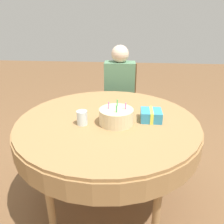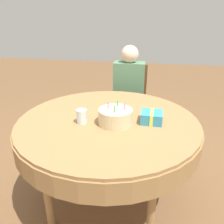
# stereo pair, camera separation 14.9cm
# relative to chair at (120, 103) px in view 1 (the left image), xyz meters

# --- Properties ---
(ground_plane) EXTENTS (12.00, 12.00, 0.00)m
(ground_plane) POSITION_rel_chair_xyz_m (-0.03, -0.98, -0.48)
(ground_plane) COLOR brown
(dining_table) EXTENTS (1.28, 1.28, 0.73)m
(dining_table) POSITION_rel_chair_xyz_m (-0.03, -0.98, 0.17)
(dining_table) COLOR #9E7547
(dining_table) RESTS_ON ground_plane
(chair) EXTENTS (0.43, 0.43, 0.90)m
(chair) POSITION_rel_chair_xyz_m (0.00, 0.00, 0.00)
(chair) COLOR brown
(chair) RESTS_ON ground_plane
(person) EXTENTS (0.33, 0.28, 1.13)m
(person) POSITION_rel_chair_xyz_m (0.00, -0.10, 0.19)
(person) COLOR beige
(person) RESTS_ON ground_plane
(birthday_cake) EXTENTS (0.23, 0.23, 0.15)m
(birthday_cake) POSITION_rel_chair_xyz_m (0.04, -1.05, 0.30)
(birthday_cake) COLOR beige
(birthday_cake) RESTS_ON dining_table
(drinking_glass) EXTENTS (0.07, 0.07, 0.10)m
(drinking_glass) POSITION_rel_chair_xyz_m (-0.19, -1.08, 0.30)
(drinking_glass) COLOR silver
(drinking_glass) RESTS_ON dining_table
(gift_box) EXTENTS (0.14, 0.15, 0.08)m
(gift_box) POSITION_rel_chair_xyz_m (0.27, -0.97, 0.29)
(gift_box) COLOR teal
(gift_box) RESTS_ON dining_table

